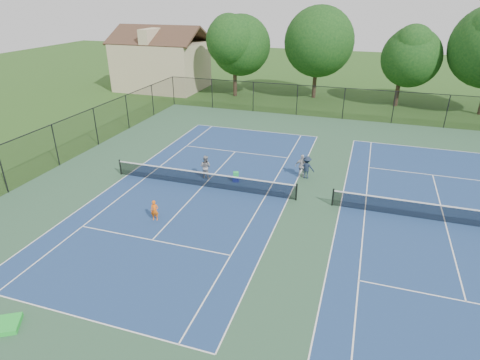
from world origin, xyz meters
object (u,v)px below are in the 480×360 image
(tree_back_a, at_px, (235,42))
(bystander_a, at_px, (302,166))
(tree_back_b, at_px, (318,38))
(child_player, at_px, (155,210))
(tree_back_c, at_px, (404,53))
(bystander_b, at_px, (307,167))
(ball_hopper, at_px, (236,175))
(ball_crate, at_px, (236,179))
(clapboard_house, at_px, (162,64))
(instructor, at_px, (206,167))

(tree_back_a, bearing_deg, bystander_a, -60.54)
(tree_back_b, bearing_deg, tree_back_a, -167.47)
(bystander_a, bearing_deg, child_player, 39.17)
(tree_back_c, xyz_separation_m, bystander_b, (-6.01, -21.69, -4.72))
(bystander_a, distance_m, ball_hopper, 4.40)
(tree_back_a, distance_m, ball_crate, 24.65)
(tree_back_b, height_order, child_player, tree_back_b)
(clapboard_house, bearing_deg, child_player, -62.84)
(tree_back_b, distance_m, child_player, 31.41)
(tree_back_a, bearing_deg, tree_back_b, 12.53)
(clapboard_house, height_order, child_player, clapboard_house)
(bystander_a, bearing_deg, ball_hopper, 15.25)
(ball_hopper, bearing_deg, child_player, -113.37)
(child_player, bearing_deg, bystander_a, 35.31)
(tree_back_c, xyz_separation_m, clapboard_house, (-28.00, -0.00, -2.39))
(tree_back_c, distance_m, bystander_b, 23.00)
(clapboard_house, distance_m, instructor, 28.52)
(tree_back_c, bearing_deg, bystander_b, -105.49)
(ball_crate, bearing_deg, tree_back_a, 108.90)
(bystander_b, bearing_deg, bystander_a, 0.37)
(clapboard_house, bearing_deg, tree_back_a, -5.71)
(bystander_b, bearing_deg, child_player, 54.47)
(tree_back_c, relative_size, ball_crate, 21.20)
(tree_back_b, xyz_separation_m, instructor, (-3.32, -24.71, -5.82))
(child_player, height_order, ball_crate, child_player)
(clapboard_house, xyz_separation_m, bystander_a, (21.67, -21.66, -2.29))
(child_player, bearing_deg, tree_back_b, 67.50)
(tree_back_b, relative_size, clapboard_house, 0.93)
(tree_back_c, xyz_separation_m, child_player, (-12.82, -29.59, -4.91))
(ball_hopper, bearing_deg, clapboard_house, 126.90)
(tree_back_b, distance_m, clapboard_house, 19.35)
(bystander_b, xyz_separation_m, ball_hopper, (-4.24, -1.95, -0.28))
(ball_crate, distance_m, ball_hopper, 0.33)
(tree_back_b, bearing_deg, bystander_b, -82.50)
(instructor, distance_m, ball_crate, 2.17)
(tree_back_c, distance_m, bystander_a, 23.05)
(tree_back_b, relative_size, tree_back_c, 1.19)
(instructor, distance_m, ball_hopper, 2.10)
(tree_back_a, bearing_deg, tree_back_c, 3.18)
(tree_back_c, bearing_deg, child_player, -113.42)
(child_player, height_order, bystander_a, bystander_a)
(tree_back_c, height_order, ball_hopper, tree_back_c)
(tree_back_a, relative_size, tree_back_c, 1.09)
(tree_back_b, xyz_separation_m, tree_back_c, (9.00, -1.00, -1.11))
(ball_crate, bearing_deg, tree_back_b, 87.10)
(tree_back_a, xyz_separation_m, ball_hopper, (7.75, -22.64, -5.56))
(child_player, xyz_separation_m, bystander_a, (6.49, 7.92, 0.22))
(bystander_b, bearing_deg, instructor, 22.95)
(ball_crate, relative_size, ball_hopper, 1.08)
(bystander_b, relative_size, ball_crate, 3.85)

